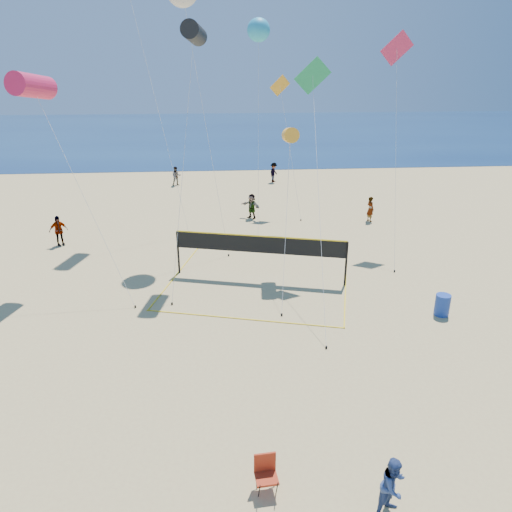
{
  "coord_description": "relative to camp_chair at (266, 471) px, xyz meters",
  "views": [
    {
      "loc": [
        -0.06,
        -9.96,
        10.19
      ],
      "look_at": [
        0.85,
        2.0,
        5.35
      ],
      "focal_mm": 35.0,
      "sensor_mm": 36.0,
      "label": 1
    }
  ],
  "objects": [
    {
      "name": "ocean",
      "position": [
        -0.9,
        62.51,
        -0.56
      ],
      "size": [
        140.0,
        50.0,
        0.03
      ],
      "primitive_type": "cube",
      "color": "#10264D",
      "rests_on": "ground"
    },
    {
      "name": "kite_1",
      "position": [
        -1.87,
        15.06,
        10.51
      ],
      "size": [
        1.92,
        5.87,
        11.66
      ],
      "rotation": [
        0.0,
        0.0,
        -0.17
      ],
      "color": "black",
      "rests_on": "ground"
    },
    {
      "name": "far_person_0",
      "position": [
        -10.18,
        18.29,
        0.3
      ],
      "size": [
        1.1,
        0.87,
        1.75
      ],
      "primitive_type": "imported",
      "rotation": [
        0.0,
        0.0,
        0.51
      ],
      "color": "gray",
      "rests_on": "ground"
    },
    {
      "name": "far_person_3",
      "position": [
        -4.48,
        32.11,
        0.21
      ],
      "size": [
        0.84,
        0.69,
        1.57
      ],
      "primitive_type": "imported",
      "rotation": [
        0.0,
        0.0,
        0.14
      ],
      "color": "gray",
      "rests_on": "ground"
    },
    {
      "name": "far_person_1",
      "position": [
        1.19,
        22.55,
        0.26
      ],
      "size": [
        1.44,
        1.45,
        1.67
      ],
      "primitive_type": "imported",
      "rotation": [
        0.0,
        0.0,
        -0.79
      ],
      "color": "gray",
      "rests_on": "ground"
    },
    {
      "name": "kite_4",
      "position": [
        3.5,
        14.39,
        8.19
      ],
      "size": [
        1.74,
        8.79,
        10.16
      ],
      "rotation": [
        0.0,
        0.0,
        0.08
      ],
      "color": "#209C58",
      "rests_on": "ground"
    },
    {
      "name": "kite_9",
      "position": [
        3.34,
        24.86,
        7.16
      ],
      "size": [
        1.87,
        3.58,
        9.02
      ],
      "rotation": [
        0.0,
        0.0,
        0.41
      ],
      "color": "#FFA828",
      "rests_on": "ground"
    },
    {
      "name": "camp_chair",
      "position": [
        0.0,
        0.0,
        0.0
      ],
      "size": [
        0.6,
        0.72,
        1.14
      ],
      "rotation": [
        0.0,
        0.0,
        0.1
      ],
      "color": "#AC2B13",
      "rests_on": "ground"
    },
    {
      "name": "trash_barrel",
      "position": [
        8.26,
        8.52,
        -0.12
      ],
      "size": [
        0.71,
        0.71,
        0.92
      ],
      "primitive_type": "cylinder",
      "rotation": [
        0.0,
        0.0,
        0.18
      ],
      "color": "#173798",
      "rests_on": "ground"
    },
    {
      "name": "ground",
      "position": [
        -0.9,
        0.51,
        -0.58
      ],
      "size": [
        120.0,
        120.0,
        0.0
      ],
      "primitive_type": "plane",
      "color": "tan",
      "rests_on": "ground"
    },
    {
      "name": "far_person_2",
      "position": [
        8.9,
        21.3,
        0.25
      ],
      "size": [
        0.58,
        0.7,
        1.66
      ],
      "primitive_type": "imported",
      "rotation": [
        0.0,
        0.0,
        1.93
      ],
      "color": "gray",
      "rests_on": "ground"
    },
    {
      "name": "kite_5",
      "position": [
        8.65,
        18.29,
        9.43
      ],
      "size": [
        1.88,
        5.72,
        11.45
      ],
      "rotation": [
        0.0,
        0.0,
        0.23
      ],
      "color": "#D92B57",
      "rests_on": "ground"
    },
    {
      "name": "bystander_a",
      "position": [
        2.93,
        -0.9,
        0.21
      ],
      "size": [
        0.97,
        0.94,
        1.58
      ],
      "primitive_type": "imported",
      "rotation": [
        0.0,
        0.0,
        0.63
      ],
      "color": "#334980",
      "rests_on": "ground"
    },
    {
      "name": "volleyball_net",
      "position": [
        0.91,
        12.74,
        0.95
      ],
      "size": [
        10.26,
        10.15,
        2.25
      ],
      "rotation": [
        0.0,
        0.0,
        -0.26
      ],
      "color": "black",
      "rests_on": "ground"
    },
    {
      "name": "far_person_4",
      "position": [
        3.79,
        32.68,
        0.26
      ],
      "size": [
        1.08,
        1.24,
        1.67
      ],
      "primitive_type": "imported",
      "rotation": [
        0.0,
        0.0,
        1.04
      ],
      "color": "gray",
      "rests_on": "ground"
    },
    {
      "name": "kite_7",
      "position": [
        1.65,
        22.75,
        10.99
      ],
      "size": [
        1.47,
        5.48,
        12.26
      ],
      "rotation": [
        0.0,
        0.0,
        -0.09
      ],
      "color": "#279ECB",
      "rests_on": "ground"
    },
    {
      "name": "kite_2",
      "position": [
        2.47,
        14.26,
        6.1
      ],
      "size": [
        1.38,
        6.24,
        7.15
      ],
      "rotation": [
        0.0,
        0.0,
        -0.05
      ],
      "color": "#FFA828",
      "rests_on": "ground"
    },
    {
      "name": "kite_0",
      "position": [
        -8.78,
        13.59,
        8.39
      ],
      "size": [
        4.89,
        4.78,
        9.63
      ],
      "rotation": [
        0.0,
        0.0,
        -0.27
      ],
      "color": "#D11F4F",
      "rests_on": "ground"
    }
  ]
}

